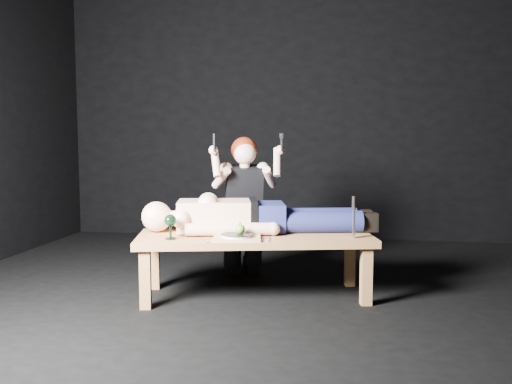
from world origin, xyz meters
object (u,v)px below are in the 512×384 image
goblet (170,227)px  carving_knife (354,217)px  table (255,266)px  serving_tray (237,238)px  kneeling_woman (243,205)px  lying_man (261,212)px

goblet → carving_knife: 1.25m
table → serving_tray: serving_tray is taller
table → carving_knife: bearing=-14.9°
kneeling_woman → carving_knife: size_ratio=4.07×
serving_tray → goblet: 0.46m
lying_man → serving_tray: lying_man is taller
table → serving_tray: (-0.09, -0.21, 0.23)m
goblet → kneeling_woman: bearing=67.3°
kneeling_woman → goblet: kneeling_woman is taller
goblet → serving_tray: bearing=7.7°
serving_tray → goblet: goblet is taller
lying_man → serving_tray: (-0.11, -0.36, -0.13)m
table → kneeling_woman: 0.70m
table → lying_man: (0.02, 0.15, 0.37)m
lying_man → table: bearing=-110.6°
carving_knife → table: bearing=165.1°
table → goblet: 0.68m
serving_tray → kneeling_woman: bearing=97.0°
lying_man → serving_tray: 0.40m
carving_knife → lying_man: bearing=152.4°
kneeling_woman → carving_knife: kneeling_woman is taller
table → carving_knife: carving_knife is taller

